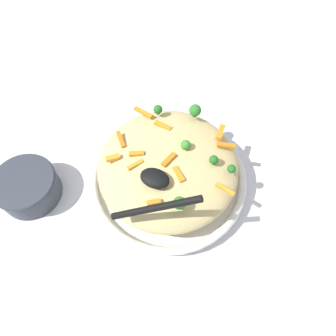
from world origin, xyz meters
name	(u,v)px	position (x,y,z in m)	size (l,w,h in m)	color
ground_plane	(168,184)	(0.00, 0.00, 0.00)	(2.40, 2.40, 0.00)	silver
serving_bowl	(168,179)	(0.00, 0.00, 0.02)	(0.34, 0.34, 0.04)	white
pasta_mound	(168,167)	(0.00, 0.00, 0.08)	(0.29, 0.29, 0.08)	#D1BA7A
carrot_piece_0	(225,189)	(-0.12, 0.02, 0.11)	(0.04, 0.01, 0.01)	orange
carrot_piece_1	(135,165)	(0.05, 0.04, 0.12)	(0.03, 0.01, 0.01)	orange
carrot_piece_2	(156,178)	(0.00, 0.05, 0.12)	(0.02, 0.01, 0.01)	orange
carrot_piece_3	(121,139)	(0.10, 0.00, 0.11)	(0.04, 0.01, 0.01)	orange
carrot_piece_4	(169,160)	(-0.01, 0.01, 0.12)	(0.03, 0.01, 0.01)	orange
carrot_piece_5	(113,158)	(0.10, 0.05, 0.11)	(0.03, 0.01, 0.01)	orange
carrot_piece_6	(221,132)	(-0.07, -0.10, 0.11)	(0.04, 0.01, 0.01)	orange
carrot_piece_7	(137,154)	(0.06, 0.02, 0.12)	(0.03, 0.01, 0.01)	orange
carrot_piece_8	(163,126)	(0.04, -0.07, 0.11)	(0.04, 0.01, 0.01)	orange
carrot_piece_9	(179,174)	(-0.03, 0.03, 0.12)	(0.03, 0.01, 0.01)	orange
carrot_piece_10	(154,202)	(-0.02, 0.10, 0.11)	(0.03, 0.01, 0.01)	orange
carrot_piece_11	(143,112)	(0.09, -0.08, 0.11)	(0.04, 0.01, 0.01)	orange
carrot_piece_12	(226,145)	(-0.09, -0.07, 0.11)	(0.04, 0.01, 0.01)	orange
broccoli_floret_0	(214,160)	(-0.08, -0.02, 0.12)	(0.02, 0.02, 0.02)	#205B1C
broccoli_floret_1	(186,145)	(-0.02, -0.03, 0.13)	(0.02, 0.02, 0.02)	#377928
broccoli_floret_2	(179,203)	(-0.06, 0.08, 0.12)	(0.02, 0.02, 0.03)	#296820
broccoli_floret_3	(158,110)	(0.06, -0.09, 0.12)	(0.02, 0.02, 0.02)	#205B1C
broccoli_floret_4	(195,111)	(-0.01, -0.12, 0.13)	(0.03, 0.03, 0.03)	#296820
broccoli_floret_5	(231,169)	(-0.12, -0.02, 0.12)	(0.02, 0.02, 0.02)	#205B1C
serving_spoon	(156,189)	(-0.01, 0.08, 0.14)	(0.14, 0.12, 0.09)	black
companion_bowl	(27,186)	(0.26, 0.14, 0.04)	(0.13, 0.13, 0.06)	#333842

